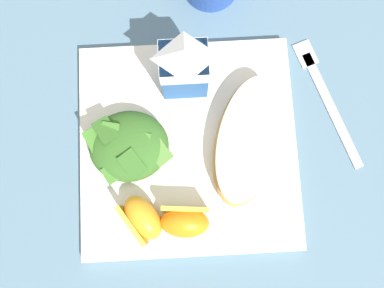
# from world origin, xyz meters

# --- Properties ---
(ground) EXTENTS (3.00, 3.00, 0.00)m
(ground) POSITION_xyz_m (0.00, 0.00, 0.00)
(ground) COLOR slate
(white_plate) EXTENTS (0.28, 0.28, 0.02)m
(white_plate) POSITION_xyz_m (0.00, 0.00, 0.01)
(white_plate) COLOR white
(white_plate) RESTS_ON ground
(cheesy_pizza_bread) EXTENTS (0.13, 0.19, 0.04)m
(cheesy_pizza_bread) POSITION_xyz_m (0.07, 0.00, 0.03)
(cheesy_pizza_bread) COLOR tan
(cheesy_pizza_bread) RESTS_ON white_plate
(green_salad_pile) EXTENTS (0.11, 0.09, 0.04)m
(green_salad_pile) POSITION_xyz_m (-0.07, -0.00, 0.04)
(green_salad_pile) COLOR #336023
(green_salad_pile) RESTS_ON white_plate
(milk_carton) EXTENTS (0.06, 0.04, 0.11)m
(milk_carton) POSITION_xyz_m (0.00, 0.09, 0.08)
(milk_carton) COLOR #23569E
(milk_carton) RESTS_ON white_plate
(orange_wedge_front) EXTENTS (0.06, 0.07, 0.04)m
(orange_wedge_front) POSITION_xyz_m (-0.06, -0.09, 0.04)
(orange_wedge_front) COLOR orange
(orange_wedge_front) RESTS_ON white_plate
(orange_wedge_middle) EXTENTS (0.06, 0.04, 0.04)m
(orange_wedge_middle) POSITION_xyz_m (-0.01, -0.10, 0.04)
(orange_wedge_middle) COLOR orange
(orange_wedge_middle) RESTS_ON white_plate
(metal_fork) EXTENTS (0.08, 0.18, 0.01)m
(metal_fork) POSITION_xyz_m (0.19, 0.06, 0.00)
(metal_fork) COLOR silver
(metal_fork) RESTS_ON ground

